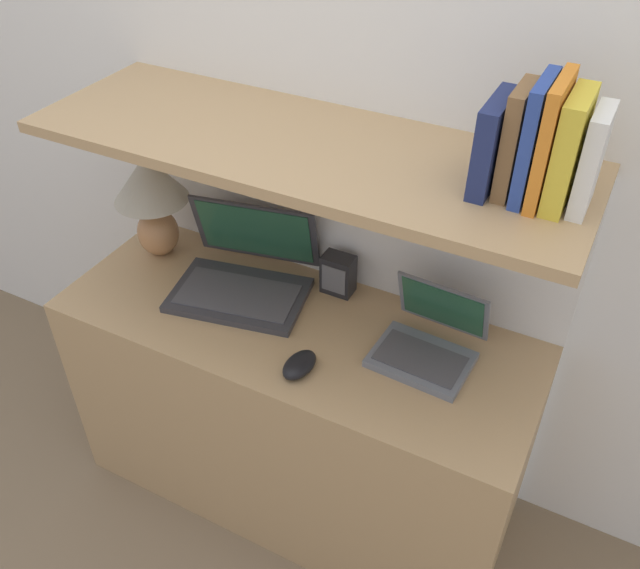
# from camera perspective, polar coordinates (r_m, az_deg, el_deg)

# --- Properties ---
(ground_plane) EXTENTS (12.00, 12.00, 0.00)m
(ground_plane) POSITION_cam_1_polar(r_m,az_deg,el_deg) (2.27, -5.04, -21.09)
(ground_plane) COLOR #7A664C
(wall_back) EXTENTS (6.00, 0.05, 2.40)m
(wall_back) POSITION_cam_1_polar(r_m,az_deg,el_deg) (1.82, 2.44, 13.87)
(wall_back) COLOR white
(wall_back) RESTS_ON ground_plane
(desk) EXTENTS (1.34, 0.50, 0.72)m
(desk) POSITION_cam_1_polar(r_m,az_deg,el_deg) (2.10, -1.96, -10.84)
(desk) COLOR tan
(desk) RESTS_ON ground_plane
(back_riser) EXTENTS (1.34, 0.04, 1.21)m
(back_riser) POSITION_cam_1_polar(r_m,az_deg,el_deg) (2.10, 1.48, -1.46)
(back_riser) COLOR white
(back_riser) RESTS_ON ground_plane
(shelf) EXTENTS (1.34, 0.45, 0.03)m
(shelf) POSITION_cam_1_polar(r_m,az_deg,el_deg) (1.60, -1.48, 11.50)
(shelf) COLOR tan
(shelf) RESTS_ON back_riser
(table_lamp) EXTENTS (0.22, 0.22, 0.34)m
(table_lamp) POSITION_cam_1_polar(r_m,az_deg,el_deg) (2.05, -14.05, 7.57)
(table_lamp) COLOR #B27A4C
(table_lamp) RESTS_ON desk
(laptop_large) EXTENTS (0.43, 0.38, 0.24)m
(laptop_large) POSITION_cam_1_polar(r_m,az_deg,el_deg) (1.95, -6.40, 0.85)
(laptop_large) COLOR #333338
(laptop_large) RESTS_ON desk
(laptop_small) EXTENTS (0.26, 0.25, 0.18)m
(laptop_small) POSITION_cam_1_polar(r_m,az_deg,el_deg) (1.76, 9.11, -4.79)
(laptop_small) COLOR slate
(laptop_small) RESTS_ON desk
(computer_mouse) EXTENTS (0.08, 0.12, 0.04)m
(computer_mouse) POSITION_cam_1_polar(r_m,az_deg,el_deg) (1.71, -1.74, -6.78)
(computer_mouse) COLOR black
(computer_mouse) RESTS_ON desk
(router_box) EXTENTS (0.09, 0.06, 0.12)m
(router_box) POSITION_cam_1_polar(r_m,az_deg,el_deg) (1.92, 1.54, 0.87)
(router_box) COLOR black
(router_box) RESTS_ON desk
(book_white) EXTENTS (0.03, 0.12, 0.20)m
(book_white) POSITION_cam_1_polar(r_m,az_deg,el_deg) (1.39, 21.90, 9.61)
(book_white) COLOR silver
(book_white) RESTS_ON shelf
(book_yellow) EXTENTS (0.04, 0.15, 0.23)m
(book_yellow) POSITION_cam_1_polar(r_m,az_deg,el_deg) (1.39, 20.20, 10.51)
(book_yellow) COLOR gold
(book_yellow) RESTS_ON shelf
(book_orange) EXTENTS (0.02, 0.17, 0.25)m
(book_orange) POSITION_cam_1_polar(r_m,az_deg,el_deg) (1.39, 18.81, 11.34)
(book_orange) COLOR orange
(book_orange) RESTS_ON shelf
(book_blue) EXTENTS (0.03, 0.15, 0.24)m
(book_blue) POSITION_cam_1_polar(r_m,az_deg,el_deg) (1.39, 17.56, 11.55)
(book_blue) COLOR #284293
(book_blue) RESTS_ON shelf
(book_brown) EXTENTS (0.03, 0.13, 0.22)m
(book_brown) POSITION_cam_1_polar(r_m,az_deg,el_deg) (1.40, 16.09, 11.56)
(book_brown) COLOR brown
(book_brown) RESTS_ON shelf
(book_navy) EXTENTS (0.04, 0.17, 0.19)m
(book_navy) POSITION_cam_1_polar(r_m,az_deg,el_deg) (1.42, 14.33, 11.42)
(book_navy) COLOR navy
(book_navy) RESTS_ON shelf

